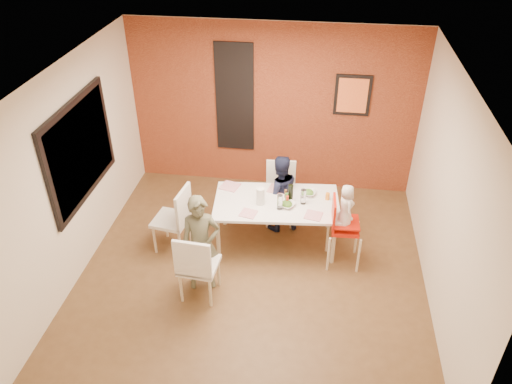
# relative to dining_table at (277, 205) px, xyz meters

# --- Properties ---
(ground) EXTENTS (4.50, 4.50, 0.00)m
(ground) POSITION_rel_dining_table_xyz_m (-0.24, -0.62, -0.64)
(ground) COLOR brown
(ground) RESTS_ON ground
(ceiling) EXTENTS (4.50, 4.50, 0.02)m
(ceiling) POSITION_rel_dining_table_xyz_m (-0.24, -0.62, 2.06)
(ceiling) COLOR white
(ceiling) RESTS_ON wall_back
(wall_back) EXTENTS (4.50, 0.02, 2.70)m
(wall_back) POSITION_rel_dining_table_xyz_m (-0.24, 1.63, 0.71)
(wall_back) COLOR beige
(wall_back) RESTS_ON ground
(wall_front) EXTENTS (4.50, 0.02, 2.70)m
(wall_front) POSITION_rel_dining_table_xyz_m (-0.24, -2.87, 0.71)
(wall_front) COLOR beige
(wall_front) RESTS_ON ground
(wall_left) EXTENTS (0.02, 4.50, 2.70)m
(wall_left) POSITION_rel_dining_table_xyz_m (-2.49, -0.62, 0.71)
(wall_left) COLOR beige
(wall_left) RESTS_ON ground
(wall_right) EXTENTS (0.02, 4.50, 2.70)m
(wall_right) POSITION_rel_dining_table_xyz_m (2.01, -0.62, 0.71)
(wall_right) COLOR beige
(wall_right) RESTS_ON ground
(brick_accent_wall) EXTENTS (4.50, 0.02, 2.70)m
(brick_accent_wall) POSITION_rel_dining_table_xyz_m (-0.24, 1.61, 0.71)
(brick_accent_wall) COLOR maroon
(brick_accent_wall) RESTS_ON ground
(picture_window_frame) EXTENTS (0.05, 1.70, 1.30)m
(picture_window_frame) POSITION_rel_dining_table_xyz_m (-2.46, -0.42, 0.91)
(picture_window_frame) COLOR black
(picture_window_frame) RESTS_ON wall_left
(picture_window_pane) EXTENTS (0.02, 1.55, 1.15)m
(picture_window_pane) POSITION_rel_dining_table_xyz_m (-2.44, -0.42, 0.91)
(picture_window_pane) COLOR black
(picture_window_pane) RESTS_ON wall_left
(glassblock_strip) EXTENTS (0.55, 0.03, 1.70)m
(glassblock_strip) POSITION_rel_dining_table_xyz_m (-0.84, 1.59, 0.86)
(glassblock_strip) COLOR silver
(glassblock_strip) RESTS_ON wall_back
(glassblock_surround) EXTENTS (0.60, 0.03, 1.76)m
(glassblock_surround) POSITION_rel_dining_table_xyz_m (-0.84, 1.59, 0.86)
(glassblock_surround) COLOR black
(glassblock_surround) RESTS_ON wall_back
(art_print_frame) EXTENTS (0.54, 0.03, 0.64)m
(art_print_frame) POSITION_rel_dining_table_xyz_m (0.96, 1.59, 1.01)
(art_print_frame) COLOR black
(art_print_frame) RESTS_ON wall_back
(art_print_canvas) EXTENTS (0.44, 0.01, 0.54)m
(art_print_canvas) POSITION_rel_dining_table_xyz_m (0.96, 1.57, 1.01)
(art_print_canvas) COLOR orange
(art_print_canvas) RESTS_ON wall_back
(dining_table) EXTENTS (1.77, 1.09, 0.71)m
(dining_table) POSITION_rel_dining_table_xyz_m (0.00, 0.00, 0.00)
(dining_table) COLOR white
(dining_table) RESTS_ON ground
(chair_near) EXTENTS (0.49, 0.49, 0.98)m
(chair_near) POSITION_rel_dining_table_xyz_m (-0.83, -1.23, -0.09)
(chair_near) COLOR white
(chair_near) RESTS_ON ground
(chair_far) EXTENTS (0.46, 0.46, 0.94)m
(chair_far) POSITION_rel_dining_table_xyz_m (-0.00, 0.61, -0.12)
(chair_far) COLOR silver
(chair_far) RESTS_ON ground
(chair_left) EXTENTS (0.52, 0.52, 0.99)m
(chair_left) POSITION_rel_dining_table_xyz_m (-1.33, -0.31, -0.09)
(chair_left) COLOR silver
(chair_left) RESTS_ON ground
(high_chair) EXTENTS (0.44, 0.44, 1.01)m
(high_chair) POSITION_rel_dining_table_xyz_m (0.88, -0.29, -0.04)
(high_chair) COLOR red
(high_chair) RESTS_ON ground
(child_near) EXTENTS (0.55, 0.44, 1.34)m
(child_near) POSITION_rel_dining_table_xyz_m (-0.83, -0.99, 0.02)
(child_near) COLOR #504F39
(child_near) RESTS_ON ground
(child_far) EXTENTS (0.70, 0.63, 1.20)m
(child_far) POSITION_rel_dining_table_xyz_m (0.00, 0.37, -0.05)
(child_far) COLOR black
(child_far) RESTS_ON ground
(toddler) EXTENTS (0.29, 0.35, 0.63)m
(toddler) POSITION_rel_dining_table_xyz_m (0.91, -0.29, 0.26)
(toddler) COLOR beige
(toddler) RESTS_ON high_chair
(plate_near_left) EXTENTS (0.25, 0.25, 0.01)m
(plate_near_left) POSITION_rel_dining_table_xyz_m (-0.34, -0.33, 0.07)
(plate_near_left) COLOR silver
(plate_near_left) RESTS_ON dining_table
(plate_far_mid) EXTENTS (0.28, 0.28, 0.01)m
(plate_far_mid) POSITION_rel_dining_table_xyz_m (-0.03, 0.30, 0.07)
(plate_far_mid) COLOR silver
(plate_far_mid) RESTS_ON dining_table
(plate_near_right) EXTENTS (0.25, 0.25, 0.01)m
(plate_near_right) POSITION_rel_dining_table_xyz_m (0.51, -0.26, 0.07)
(plate_near_right) COLOR silver
(plate_near_right) RESTS_ON dining_table
(plate_far_left) EXTENTS (0.30, 0.30, 0.01)m
(plate_far_left) POSITION_rel_dining_table_xyz_m (-0.70, 0.28, 0.07)
(plate_far_left) COLOR white
(plate_far_left) RESTS_ON dining_table
(salad_bowl_a) EXTENTS (0.29, 0.29, 0.05)m
(salad_bowl_a) POSITION_rel_dining_table_xyz_m (0.14, -0.09, 0.09)
(salad_bowl_a) COLOR white
(salad_bowl_a) RESTS_ON dining_table
(salad_bowl_b) EXTENTS (0.23, 0.23, 0.05)m
(salad_bowl_b) POSITION_rel_dining_table_xyz_m (0.41, 0.24, 0.09)
(salad_bowl_b) COLOR silver
(salad_bowl_b) RESTS_ON dining_table
(wine_bottle) EXTENTS (0.07, 0.07, 0.26)m
(wine_bottle) POSITION_rel_dining_table_xyz_m (0.18, 0.03, 0.19)
(wine_bottle) COLOR black
(wine_bottle) RESTS_ON dining_table
(wine_glass_a) EXTENTS (0.07, 0.07, 0.21)m
(wine_glass_a) POSITION_rel_dining_table_xyz_m (0.06, -0.16, 0.17)
(wine_glass_a) COLOR white
(wine_glass_a) RESTS_ON dining_table
(wine_glass_b) EXTENTS (0.08, 0.08, 0.22)m
(wine_glass_b) POSITION_rel_dining_table_xyz_m (0.36, 0.01, 0.17)
(wine_glass_b) COLOR white
(wine_glass_b) RESTS_ON dining_table
(paper_towel_roll) EXTENTS (0.11, 0.11, 0.25)m
(paper_towel_roll) POSITION_rel_dining_table_xyz_m (-0.21, -0.08, 0.19)
(paper_towel_roll) COLOR silver
(paper_towel_roll) RESTS_ON dining_table
(condiment_red) EXTENTS (0.04, 0.04, 0.14)m
(condiment_red) POSITION_rel_dining_table_xyz_m (0.15, -0.05, 0.13)
(condiment_red) COLOR red
(condiment_red) RESTS_ON dining_table
(condiment_green) EXTENTS (0.04, 0.04, 0.15)m
(condiment_green) POSITION_rel_dining_table_xyz_m (0.13, -0.01, 0.14)
(condiment_green) COLOR #357125
(condiment_green) RESTS_ON dining_table
(condiment_brown) EXTENTS (0.04, 0.04, 0.14)m
(condiment_brown) POSITION_rel_dining_table_xyz_m (0.11, 0.09, 0.13)
(condiment_brown) COLOR brown
(condiment_brown) RESTS_ON dining_table
(sippy_cup) EXTENTS (0.06, 0.06, 0.10)m
(sippy_cup) POSITION_rel_dining_table_xyz_m (0.68, 0.15, 0.11)
(sippy_cup) COLOR orange
(sippy_cup) RESTS_ON dining_table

